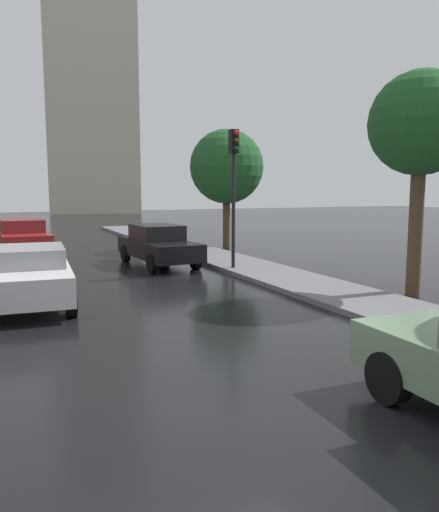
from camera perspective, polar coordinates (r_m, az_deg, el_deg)
ground at (r=6.69m, az=2.52°, el=-16.19°), size 120.00×120.00×0.00m
car_red_mid_road at (r=22.39m, az=-21.40°, el=2.07°), size 2.09×4.40×1.47m
car_white_far_ahead at (r=12.41m, az=-20.64°, el=-2.08°), size 2.04×3.98×1.37m
car_black_behind_camera at (r=18.14m, az=-6.97°, el=1.28°), size 1.97×4.60×1.45m
traffic_light at (r=16.42m, az=1.63°, el=9.36°), size 0.26×0.39×4.46m
street_tree_mid at (r=22.99m, az=0.80°, el=10.04°), size 3.33×3.33×5.39m
street_tree_far at (r=13.65m, az=21.83°, el=13.54°), size 2.55×2.55×5.59m
distant_tower at (r=62.49m, az=-14.47°, el=20.55°), size 10.65×8.43×34.06m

